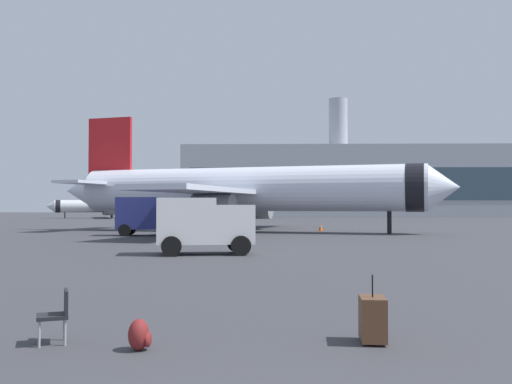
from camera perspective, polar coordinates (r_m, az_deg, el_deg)
airplane_at_gate at (r=49.12m, az=-1.16°, el=0.24°), size 35.23×32.11×10.50m
airplane_taxiing at (r=110.50m, az=-14.83°, el=-1.41°), size 20.89×19.10×6.31m
service_truck at (r=43.68m, az=-10.72°, el=-2.22°), size 4.94×2.81×2.90m
cargo_van at (r=26.32m, az=-5.26°, el=-3.11°), size 4.66×2.92×2.60m
safety_cone_near at (r=51.35m, az=6.50°, el=-3.55°), size 0.44×0.44×0.65m
safety_cone_mid at (r=56.29m, az=-1.47°, el=-3.35°), size 0.44×0.44×0.70m
rolling_suitcase at (r=9.62m, az=11.64°, el=-12.35°), size 0.44×0.66×1.10m
traveller_backpack at (r=9.17m, az=-11.60°, el=-13.91°), size 0.36×0.40×0.48m
gate_chair at (r=9.90m, az=-19.34°, el=-11.36°), size 0.62×0.62×0.86m
terminal_building at (r=136.00m, az=9.45°, el=1.01°), size 77.26×23.25×27.78m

